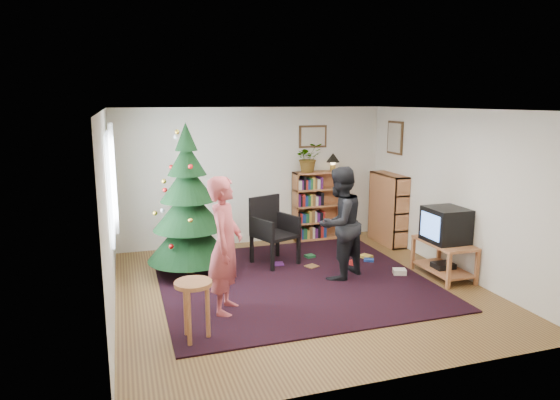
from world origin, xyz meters
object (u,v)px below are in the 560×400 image
object	(u,v)px
tv_stand	(444,256)
crt_tv	(446,225)
stool	(194,295)
person_by_chair	(339,223)
table_lamp	(333,159)
potted_plant	(308,158)
christmas_tree	(189,213)
picture_right	(395,138)
picture_back	(313,137)
person_standing	(225,246)
armchair	(273,227)
bookshelf_back	(318,205)
bookshelf_right	(388,208)

from	to	relation	value
tv_stand	crt_tv	bearing A→B (deg)	-180.00
stool	person_by_chair	bearing A→B (deg)	29.84
stool	table_lamp	world-z (taller)	table_lamp
person_by_chair	stool	bearing A→B (deg)	1.32
potted_plant	christmas_tree	bearing A→B (deg)	-151.74
picture_right	stool	world-z (taller)	picture_right
picture_back	christmas_tree	world-z (taller)	christmas_tree
christmas_tree	tv_stand	bearing A→B (deg)	-19.36
person_standing	table_lamp	world-z (taller)	person_standing
stool	person_by_chair	size ratio (longest dim) A/B	0.41
christmas_tree	picture_right	bearing A→B (deg)	10.33
person_standing	armchair	bearing A→B (deg)	-9.46
christmas_tree	crt_tv	xyz separation A→B (m)	(3.61, -1.27, -0.16)
picture_back	stool	bearing A→B (deg)	-127.80
armchair	stool	size ratio (longest dim) A/B	1.59
crt_tv	christmas_tree	bearing A→B (deg)	160.62
christmas_tree	armchair	bearing A→B (deg)	7.27
picture_right	potted_plant	bearing A→B (deg)	158.02
bookshelf_back	person_standing	xyz separation A→B (m)	(-2.37, -2.82, 0.20)
table_lamp	person_standing	bearing A→B (deg)	-133.43
tv_stand	person_by_chair	xyz separation A→B (m)	(-1.53, 0.44, 0.51)
christmas_tree	bookshelf_back	size ratio (longest dim) A/B	1.78
picture_right	table_lamp	xyz separation A→B (m)	(-0.96, 0.59, -0.42)
person_standing	crt_tv	bearing A→B (deg)	-61.54
potted_plant	bookshelf_right	bearing A→B (deg)	-27.12
tv_stand	table_lamp	bearing A→B (deg)	105.39
crt_tv	armchair	size ratio (longest dim) A/B	0.54
person_by_chair	crt_tv	bearing A→B (deg)	135.41
crt_tv	person_by_chair	xyz separation A→B (m)	(-1.52, 0.44, 0.03)
picture_right	stool	xyz separation A→B (m)	(-4.12, -2.88, -1.42)
picture_right	person_by_chair	size ratio (longest dim) A/B	0.36
bookshelf_right	bookshelf_back	bearing A→B (deg)	58.90
picture_right	potted_plant	world-z (taller)	picture_right
bookshelf_back	table_lamp	size ratio (longest dim) A/B	3.81
tv_stand	potted_plant	bearing A→B (deg)	115.18
person_standing	person_by_chair	world-z (taller)	person_standing
picture_back	bookshelf_back	size ratio (longest dim) A/B	0.42
bookshelf_back	person_standing	bearing A→B (deg)	-130.03
tv_stand	person_by_chair	distance (m)	1.67
picture_back	tv_stand	size ratio (longest dim) A/B	0.57
picture_right	bookshelf_right	world-z (taller)	picture_right
bookshelf_right	person_standing	world-z (taller)	person_standing
bookshelf_right	picture_right	bearing A→B (deg)	-56.46
christmas_tree	armchair	world-z (taller)	christmas_tree
crt_tv	person_standing	distance (m)	3.38
picture_back	table_lamp	size ratio (longest dim) A/B	1.61
crt_tv	table_lamp	xyz separation A→B (m)	(-0.70, 2.57, 0.72)
armchair	person_standing	bearing A→B (deg)	-145.32
person_standing	bookshelf_right	bearing A→B (deg)	-34.34
bookshelf_back	table_lamp	bearing A→B (deg)	-0.00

